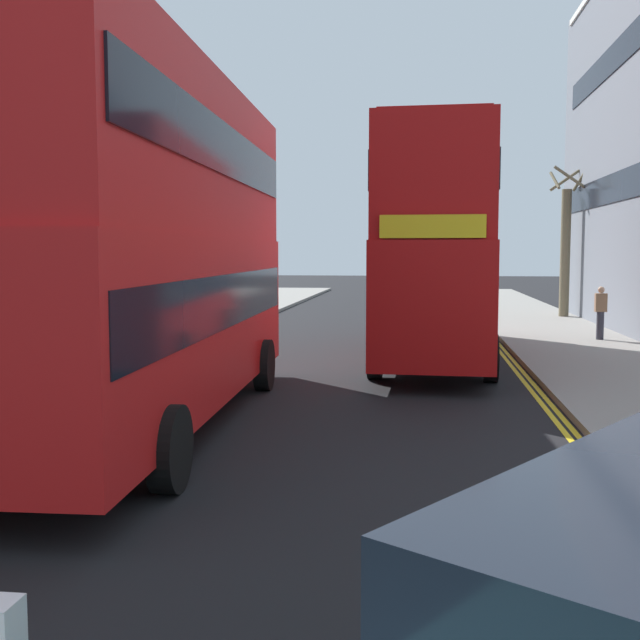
% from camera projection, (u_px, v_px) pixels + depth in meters
% --- Properties ---
extents(sidewalk_left, '(4.00, 80.00, 0.14)m').
position_uv_depth(sidewalk_left, '(42.00, 373.00, 17.44)').
color(sidewalk_left, gray).
rests_on(sidewalk_left, ground).
extents(kerb_line_outer, '(0.10, 56.00, 0.01)m').
position_uv_depth(kerb_line_outer, '(552.00, 406.00, 14.08)').
color(kerb_line_outer, yellow).
rests_on(kerb_line_outer, ground).
extents(kerb_line_inner, '(0.10, 56.00, 0.01)m').
position_uv_depth(kerb_line_inner, '(543.00, 405.00, 14.10)').
color(kerb_line_inner, yellow).
rests_on(kerb_line_inner, ground).
extents(double_decker_bus_away, '(3.08, 10.88, 5.64)m').
position_uv_depth(double_decker_bus_away, '(150.00, 238.00, 12.19)').
color(double_decker_bus_away, red).
rests_on(double_decker_bus_away, ground).
extents(double_decker_bus_oncoming, '(3.05, 10.88, 5.64)m').
position_uv_depth(double_decker_bus_oncoming, '(436.00, 243.00, 19.86)').
color(double_decker_bus_oncoming, '#B20F0F').
rests_on(double_decker_bus_oncoming, ground).
extents(pedestrian_far, '(0.34, 0.22, 1.62)m').
position_uv_depth(pedestrian_far, '(601.00, 312.00, 23.42)').
color(pedestrian_far, '#2D2D38').
rests_on(pedestrian_far, sidewalk_right).
extents(street_tree_near, '(1.45, 1.46, 6.12)m').
position_uv_depth(street_tree_near, '(565.00, 247.00, 31.68)').
color(street_tree_near, '#6B6047').
rests_on(street_tree_near, sidewalk_right).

